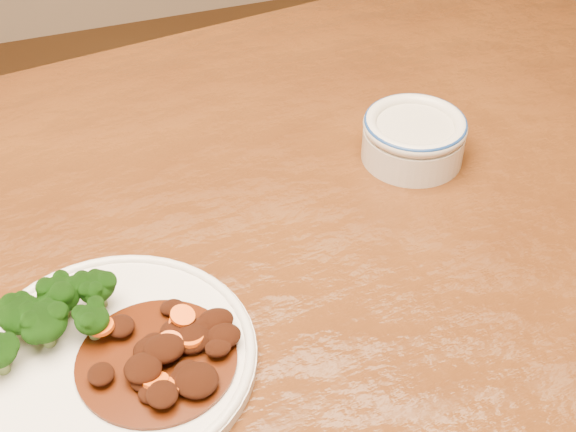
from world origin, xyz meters
name	(u,v)px	position (x,y,z in m)	size (l,w,h in m)	color
dining_table	(177,340)	(0.00, 0.00, 0.67)	(1.61, 1.10, 0.75)	#562B0F
dinner_plate	(114,357)	(-0.06, -0.08, 0.76)	(0.24, 0.24, 0.02)	white
broccoli_florets	(53,312)	(-0.10, -0.03, 0.79)	(0.12, 0.08, 0.04)	olive
mince_stew	(170,354)	(-0.02, -0.10, 0.77)	(0.14, 0.13, 0.02)	#441407
dip_bowl	(414,136)	(0.30, 0.10, 0.78)	(0.11, 0.11, 0.05)	silver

